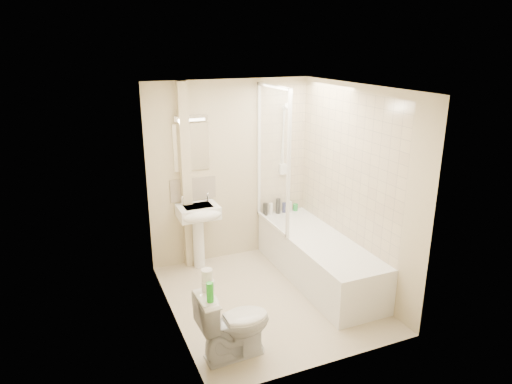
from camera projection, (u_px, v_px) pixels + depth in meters
name	position (u px, v px, depth m)	size (l,w,h in m)	color
floor	(269.00, 298.00, 5.30)	(2.50, 2.50, 0.00)	beige
wall_back	(231.00, 172.00, 6.03)	(2.20, 0.02, 2.40)	beige
wall_left	(169.00, 215.00, 4.53)	(0.02, 2.50, 2.40)	beige
wall_right	(355.00, 188.00, 5.34)	(0.02, 2.50, 2.40)	beige
ceiling	(271.00, 87.00, 4.56)	(2.20, 2.50, 0.02)	white
tile_back	(282.00, 150.00, 6.22)	(0.70, 0.01, 1.75)	beige
tile_right	(346.00, 166.00, 5.43)	(0.01, 2.10, 1.75)	beige
pipe_boxing	(186.00, 178.00, 5.74)	(0.12, 0.12, 2.40)	beige
splashback	(193.00, 189.00, 5.88)	(0.60, 0.01, 0.30)	beige
mirror	(191.00, 147.00, 5.71)	(0.46, 0.01, 0.60)	white
strip_light	(190.00, 118.00, 5.57)	(0.42, 0.07, 0.07)	silver
bathtub	(318.00, 257.00, 5.66)	(0.70, 2.10, 0.55)	white
shower_screen	(273.00, 158.00, 5.70)	(0.04, 0.92, 1.80)	white
shower_fixture	(284.00, 142.00, 6.15)	(0.10, 0.16, 0.99)	white
pedestal_sink	(199.00, 219.00, 5.79)	(0.51, 0.47, 0.98)	white
bottle_black_a	(265.00, 209.00, 6.29)	(0.07, 0.07, 0.17)	black
bottle_white_a	(271.00, 209.00, 6.33)	(0.06, 0.06, 0.16)	white
bottle_black_b	(278.00, 206.00, 6.36)	(0.07, 0.07, 0.21)	black
bottle_blue	(284.00, 208.00, 6.41)	(0.06, 0.06, 0.14)	#121750
bottle_white_b	(290.00, 206.00, 6.44)	(0.05, 0.05, 0.15)	silver
bottle_green	(295.00, 207.00, 6.48)	(0.07, 0.07, 0.10)	green
toilet	(234.00, 323.00, 4.23)	(0.70, 0.42, 0.70)	white
toilet_roll_lower	(208.00, 285.00, 4.11)	(0.12, 0.12, 0.09)	white
toilet_roll_upper	(207.00, 275.00, 4.09)	(0.10, 0.10, 0.11)	white
green_bottle	(210.00, 292.00, 3.91)	(0.06, 0.06, 0.18)	green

